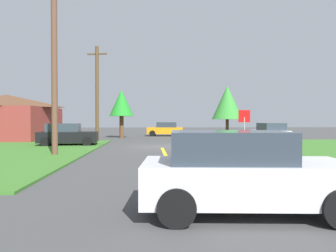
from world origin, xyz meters
TOP-DOWN VIEW (x-y plane):
  - ground_plane at (0.00, 0.00)m, footprint 120.00×120.00m
  - grass_verge_right at (10.19, -4.00)m, footprint 12.00×20.00m
  - lane_stripe_center at (0.00, -8.00)m, footprint 0.20×14.00m
  - stop_sign at (5.25, -2.08)m, footprint 0.78×0.14m
  - car_approaching_junction at (1.10, 14.98)m, footprint 4.34×2.45m
  - car_behind_on_main_road at (0.96, -15.76)m, footprint 4.23×2.35m
  - car_on_crossroad at (9.21, 3.69)m, footprint 2.10×4.27m
  - parked_car_near_building at (-6.76, 1.16)m, footprint 4.26×2.47m
  - utility_pole_near at (-5.73, -5.37)m, footprint 1.76×0.65m
  - utility_pole_mid at (-5.42, 6.17)m, footprint 1.78×0.51m
  - oak_tree_left at (-3.73, 11.34)m, footprint 2.54×2.54m
  - pine_tree_center at (9.26, 18.10)m, footprint 3.96×3.96m
  - barn at (-13.94, 7.83)m, footprint 8.43×7.66m

SIDE VIEW (x-z plane):
  - ground_plane at x=0.00m, z-range 0.00..0.00m
  - lane_stripe_center at x=0.00m, z-range 0.00..0.01m
  - grass_verge_right at x=10.19m, z-range 0.00..0.08m
  - car_behind_on_main_road at x=0.96m, z-range -0.01..1.61m
  - car_approaching_junction at x=1.10m, z-range -0.01..1.61m
  - car_on_crossroad at x=9.21m, z-range 0.00..1.62m
  - parked_car_near_building at x=-6.76m, z-range 0.00..1.62m
  - stop_sign at x=5.25m, z-range 0.52..3.02m
  - barn at x=-13.94m, z-range 0.00..4.21m
  - oak_tree_left at x=-3.73m, z-range 1.09..6.18m
  - pine_tree_center at x=9.26m, z-range 0.98..7.32m
  - utility_pole_mid at x=-5.42m, z-range 0.11..8.46m
  - utility_pole_near at x=-5.73m, z-range 0.11..9.09m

